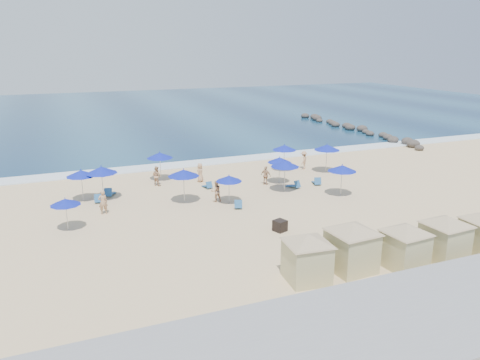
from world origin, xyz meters
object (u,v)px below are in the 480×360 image
cabana_1 (352,240)px  beachgoer_2 (266,176)px  cabana_0 (307,251)px  umbrella_7 (280,160)px  umbrella_8 (285,164)px  beachgoer_3 (304,160)px  umbrella_1 (65,202)px  rock_jetty (354,128)px  umbrella_4 (160,155)px  beachgoer_4 (200,173)px  umbrella_5 (229,179)px  umbrella_9 (284,148)px  beachgoer_0 (103,202)px  cabana_2 (405,240)px  beachgoer_5 (216,191)px  umbrella_10 (327,147)px  cabana_3 (445,232)px  trash_bin (280,226)px  umbrella_0 (81,173)px  beachgoer_1 (157,176)px  umbrella_6 (229,178)px  umbrella_3 (184,173)px  umbrella_2 (101,170)px

cabana_1 → beachgoer_2: bearing=80.8°
cabana_0 → umbrella_7: 16.91m
umbrella_8 → beachgoer_3: umbrella_8 is taller
umbrella_1 → rock_jetty: bearing=31.1°
umbrella_4 → beachgoer_4: size_ratio=1.57×
umbrella_5 → umbrella_9: 10.49m
umbrella_4 → beachgoer_0: bearing=-129.3°
cabana_1 → cabana_2: 2.84m
cabana_0 → beachgoer_5: cabana_0 is taller
umbrella_1 → umbrella_10: umbrella_10 is taller
beachgoer_3 → cabana_3: bearing=36.8°
umbrella_10 → beachgoer_0: bearing=-169.6°
cabana_2 → umbrella_10: size_ratio=1.57×
cabana_2 → umbrella_9: (3.28, 19.77, 0.67)m
cabana_0 → umbrella_8: (5.77, 13.42, 0.71)m
cabana_2 → beachgoer_3: size_ratio=2.45×
trash_bin → cabana_2: 7.85m
umbrella_8 → trash_bin: bearing=-119.3°
umbrella_0 → beachgoer_1: 6.38m
rock_jetty → umbrella_8: (-21.38, -20.70, 1.89)m
cabana_1 → umbrella_1: 17.34m
umbrella_6 → umbrella_8: size_ratio=0.82×
umbrella_8 → umbrella_3: bearing=177.6°
umbrella_6 → beachgoer_0: (-8.84, 1.00, -1.00)m
rock_jetty → trash_bin: rock_jetty is taller
trash_bin → beachgoer_4: beachgoer_4 is taller
cabana_2 → umbrella_3: 16.37m
umbrella_2 → beachgoer_3: (18.40, 2.24, -1.44)m
umbrella_4 → beachgoer_2: bearing=-30.8°
cabana_1 → beachgoer_4: 18.59m
umbrella_5 → umbrella_1: bearing=-175.1°
cabana_0 → cabana_2: size_ratio=1.02×
umbrella_3 → umbrella_9: (10.98, 5.34, -0.08)m
beachgoer_5 → beachgoer_0: bearing=-6.4°
cabana_3 → beachgoer_5: cabana_3 is taller
cabana_0 → beachgoer_3: 21.73m
beachgoer_4 → umbrella_1: bearing=-10.9°
beachgoer_0 → beachgoer_4: (8.53, 5.03, -0.04)m
umbrella_7 → beachgoer_0: size_ratio=1.36×
beachgoer_2 → umbrella_9: bearing=-80.2°
cabana_3 → beachgoer_0: (-16.15, 14.21, -0.72)m
rock_jetty → beachgoer_4: bearing=-149.8°
umbrella_2 → beachgoer_0: (-0.36, -3.19, -1.45)m
cabana_1 → umbrella_7: bearing=76.4°
umbrella_4 → beachgoer_2: (7.76, -4.63, -1.40)m
umbrella_2 → umbrella_10: size_ratio=1.00×
cabana_0 → umbrella_6: bearing=86.7°
cabana_0 → umbrella_7: size_ratio=1.85×
rock_jetty → umbrella_0: umbrella_0 is taller
umbrella_9 → beachgoer_4: size_ratio=1.57×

